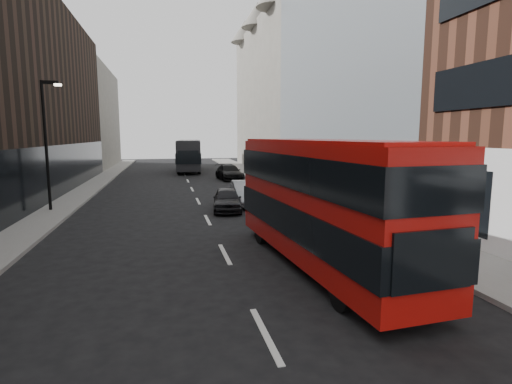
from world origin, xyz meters
TOP-DOWN VIEW (x-y plane):
  - sidewalk_right at (7.50, 25.00)m, footprint 3.00×80.00m
  - sidewalk_left at (-8.00, 25.00)m, footprint 2.00×80.00m
  - building_modern_block at (11.47, 21.00)m, footprint 5.03×22.00m
  - building_victorian at (11.38, 44.00)m, footprint 6.50×24.00m
  - building_left_mid at (-11.50, 30.00)m, footprint 5.00×24.00m
  - building_left_far at (-11.50, 52.00)m, footprint 5.00×20.00m
  - street_lamp at (-8.22, 18.00)m, footprint 1.06×0.22m
  - red_bus at (2.85, 6.00)m, footprint 3.13×10.28m
  - grey_bus at (0.80, 42.45)m, footprint 3.60×11.63m
  - car_a at (1.36, 16.34)m, footprint 2.04×4.02m
  - car_b at (2.77, 18.00)m, footprint 1.77×4.54m
  - car_c at (3.97, 32.21)m, footprint 2.40×5.08m

SIDE VIEW (x-z plane):
  - sidewalk_right at x=7.50m, z-range 0.00..0.15m
  - sidewalk_left at x=-8.00m, z-range 0.00..0.15m
  - car_a at x=1.36m, z-range 0.00..1.31m
  - car_c at x=3.97m, z-range 0.00..1.43m
  - car_b at x=2.77m, z-range 0.00..1.47m
  - grey_bus at x=0.80m, z-range 0.13..3.83m
  - red_bus at x=2.85m, z-range 0.22..4.32m
  - street_lamp at x=-8.22m, z-range 0.68..7.68m
  - building_left_far at x=-11.50m, z-range 0.00..13.00m
  - building_left_mid at x=-11.50m, z-range 0.00..14.00m
  - building_victorian at x=11.38m, z-range -0.84..20.16m
  - building_modern_block at x=11.47m, z-range -0.10..19.90m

